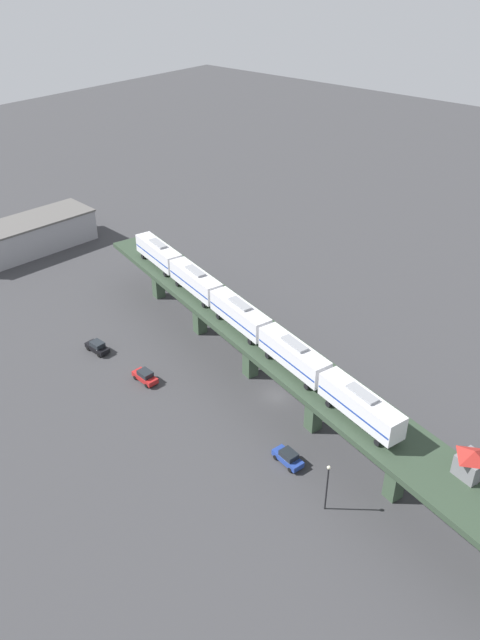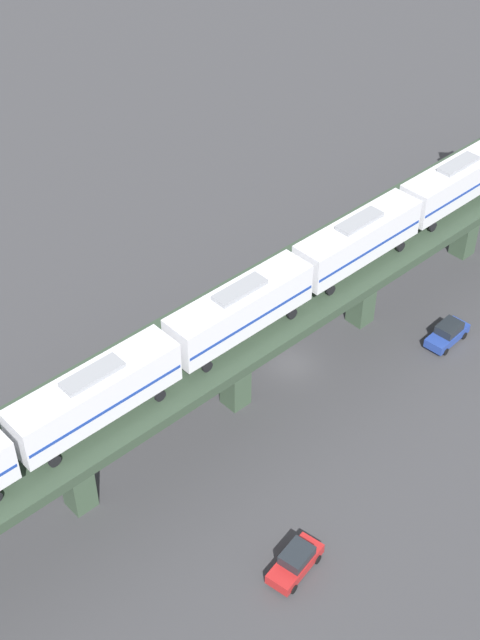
% 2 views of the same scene
% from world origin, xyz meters
% --- Properties ---
extents(ground_plane, '(400.00, 400.00, 0.00)m').
position_xyz_m(ground_plane, '(0.00, 0.00, 0.00)').
color(ground_plane, '#38383A').
extents(elevated_viaduct, '(32.39, 90.95, 8.53)m').
position_xyz_m(elevated_viaduct, '(-0.05, -0.19, 7.29)').
color(elevated_viaduct, '#2C3D2C').
rests_on(elevated_viaduct, ground).
extents(subway_train, '(19.18, 60.92, 4.45)m').
position_xyz_m(subway_train, '(0.58, 7.41, 11.06)').
color(subway_train, silver).
rests_on(subway_train, elevated_viaduct).
extents(street_car_blue, '(2.66, 4.68, 1.89)m').
position_xyz_m(street_car_blue, '(-9.92, -9.62, 0.94)').
color(street_car_blue, '#233D93').
rests_on(street_car_blue, ground).
extents(street_car_red, '(2.26, 4.54, 1.89)m').
position_xyz_m(street_car_red, '(-10.03, 17.42, 0.94)').
color(street_car_red, '#AD1E1E').
rests_on(street_car_red, ground).
extents(delivery_truck, '(3.10, 7.42, 3.20)m').
position_xyz_m(delivery_truck, '(9.81, 9.64, 1.76)').
color(delivery_truck, '#333338').
rests_on(delivery_truck, ground).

